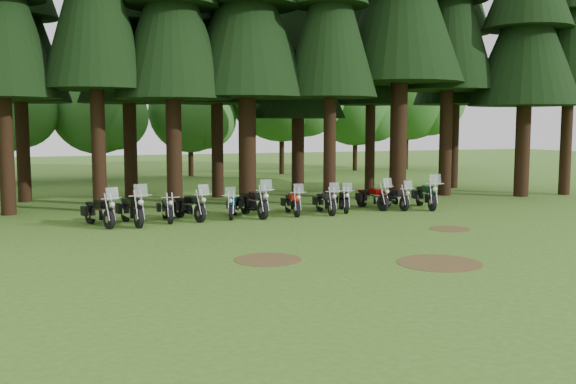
# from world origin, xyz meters

# --- Properties ---
(ground) EXTENTS (120.00, 120.00, 0.00)m
(ground) POSITION_xyz_m (0.00, 0.00, 0.00)
(ground) COLOR #38651D
(ground) RESTS_ON ground
(pine_front_9) EXTENTS (5.44, 5.44, 15.89)m
(pine_front_9) POSITION_xyz_m (13.94, 7.83, 9.51)
(pine_front_9) COLOR black
(pine_front_9) RESTS_ON ground
(pine_back_4) EXTENTS (4.94, 4.94, 13.78)m
(pine_back_4) POSITION_xyz_m (4.04, 13.25, 8.25)
(pine_back_4) COLOR black
(pine_back_4) RESTS_ON ground
(pine_back_5) EXTENTS (3.94, 3.94, 16.33)m
(pine_back_5) POSITION_xyz_m (8.07, 12.86, 9.78)
(pine_back_5) COLOR black
(pine_back_5) RESTS_ON ground
(pine_back_6) EXTENTS (4.59, 4.59, 16.58)m
(pine_back_6) POSITION_xyz_m (13.36, 12.79, 9.93)
(pine_back_6) COLOR black
(pine_back_6) RESTS_ON ground
(decid_2) EXTENTS (6.72, 6.53, 8.40)m
(decid_2) POSITION_xyz_m (-10.43, 24.78, 4.95)
(decid_2) COLOR black
(decid_2) RESTS_ON ground
(decid_3) EXTENTS (6.12, 5.95, 7.65)m
(decid_3) POSITION_xyz_m (-4.71, 25.13, 4.51)
(decid_3) COLOR black
(decid_3) RESTS_ON ground
(decid_4) EXTENTS (5.93, 5.76, 7.41)m
(decid_4) POSITION_xyz_m (1.58, 26.32, 4.37)
(decid_4) COLOR black
(decid_4) RESTS_ON ground
(decid_5) EXTENTS (8.45, 8.21, 10.56)m
(decid_5) POSITION_xyz_m (8.29, 25.71, 6.23)
(decid_5) COLOR black
(decid_5) RESTS_ON ground
(decid_6) EXTENTS (7.06, 6.86, 8.82)m
(decid_6) POSITION_xyz_m (14.85, 27.01, 5.20)
(decid_6) COLOR black
(decid_6) RESTS_ON ground
(decid_7) EXTENTS (8.44, 8.20, 10.55)m
(decid_7) POSITION_xyz_m (19.46, 26.83, 6.22)
(decid_7) COLOR black
(decid_7) RESTS_ON ground
(dirt_patch_0) EXTENTS (1.80, 1.80, 0.01)m
(dirt_patch_0) POSITION_xyz_m (-3.00, -2.00, 0.01)
(dirt_patch_0) COLOR #4C3D1E
(dirt_patch_0) RESTS_ON ground
(dirt_patch_1) EXTENTS (1.40, 1.40, 0.01)m
(dirt_patch_1) POSITION_xyz_m (4.50, 0.50, 0.01)
(dirt_patch_1) COLOR #4C3D1E
(dirt_patch_1) RESTS_ON ground
(dirt_patch_2) EXTENTS (2.20, 2.20, 0.01)m
(dirt_patch_2) POSITION_xyz_m (1.00, -4.00, 0.01)
(dirt_patch_2) COLOR #4C3D1E
(dirt_patch_2) RESTS_ON ground
(motorcycle_0) EXTENTS (1.02, 2.28, 1.46)m
(motorcycle_0) POSITION_xyz_m (-6.66, 5.46, 0.49)
(motorcycle_0) COLOR black
(motorcycle_0) RESTS_ON ground
(motorcycle_1) EXTENTS (0.65, 2.49, 1.56)m
(motorcycle_1) POSITION_xyz_m (-5.55, 5.40, 0.52)
(motorcycle_1) COLOR black
(motorcycle_1) RESTS_ON ground
(motorcycle_2) EXTENTS (0.33, 2.08, 0.85)m
(motorcycle_2) POSITION_xyz_m (-4.20, 5.84, 0.43)
(motorcycle_2) COLOR black
(motorcycle_2) RESTS_ON ground
(motorcycle_3) EXTENTS (0.93, 2.24, 1.43)m
(motorcycle_3) POSITION_xyz_m (-3.38, 5.80, 0.48)
(motorcycle_3) COLOR black
(motorcycle_3) RESTS_ON ground
(motorcycle_4) EXTENTS (0.99, 1.97, 1.28)m
(motorcycle_4) POSITION_xyz_m (-1.67, 5.83, 0.43)
(motorcycle_4) COLOR black
(motorcycle_4) RESTS_ON ground
(motorcycle_5) EXTENTS (0.57, 2.46, 1.54)m
(motorcycle_5) POSITION_xyz_m (-0.85, 5.75, 0.52)
(motorcycle_5) COLOR black
(motorcycle_5) RESTS_ON ground
(motorcycle_6) EXTENTS (0.55, 2.11, 1.33)m
(motorcycle_6) POSITION_xyz_m (0.77, 5.77, 0.44)
(motorcycle_6) COLOR black
(motorcycle_6) RESTS_ON ground
(motorcycle_7) EXTENTS (0.48, 2.14, 1.34)m
(motorcycle_7) POSITION_xyz_m (2.13, 5.55, 0.45)
(motorcycle_7) COLOR black
(motorcycle_7) RESTS_ON ground
(motorcycle_8) EXTENTS (0.85, 1.99, 1.27)m
(motorcycle_8) POSITION_xyz_m (3.11, 5.92, 0.43)
(motorcycle_8) COLOR black
(motorcycle_8) RESTS_ON ground
(motorcycle_9) EXTENTS (0.55, 2.23, 1.40)m
(motorcycle_9) POSITION_xyz_m (4.57, 6.13, 0.47)
(motorcycle_9) COLOR black
(motorcycle_9) RESTS_ON ground
(motorcycle_10) EXTENTS (0.39, 2.05, 1.30)m
(motorcycle_10) POSITION_xyz_m (5.47, 5.74, 0.43)
(motorcycle_10) COLOR black
(motorcycle_10) RESTS_ON ground
(motorcycle_11) EXTENTS (0.95, 2.47, 1.56)m
(motorcycle_11) POSITION_xyz_m (6.83, 5.52, 0.52)
(motorcycle_11) COLOR black
(motorcycle_11) RESTS_ON ground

